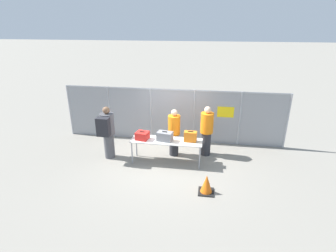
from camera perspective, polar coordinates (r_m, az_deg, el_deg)
name	(u,v)px	position (r m, az deg, el deg)	size (l,w,h in m)	color
ground_plane	(165,161)	(8.88, -0.64, -7.52)	(120.00, 120.00, 0.00)	gray
fence_section	(173,114)	(9.94, 0.99, 2.55)	(8.39, 0.07, 2.06)	#9EA0A5
inspection_table	(166,142)	(8.46, -0.33, -3.46)	(2.30, 0.66, 0.80)	silver
suitcase_red	(142,136)	(8.50, -5.61, -2.08)	(0.44, 0.42, 0.28)	red
suitcase_grey	(165,136)	(8.35, -0.69, -2.25)	(0.53, 0.38, 0.32)	slate
suitcase_orange	(190,137)	(8.32, 4.90, -2.30)	(0.40, 0.23, 0.35)	orange
traveler_hooded	(107,131)	(8.85, -13.10, -1.07)	(0.45, 0.70, 1.81)	#4C4C51
security_worker_near	(174,132)	(8.90, 1.32, -1.32)	(0.41, 0.41, 1.66)	#2D2D33
security_worker_far	(207,130)	(8.99, 8.40, -0.96)	(0.43, 0.43, 1.76)	#2D2D33
utility_trailer	(195,119)	(11.43, 5.79, 1.46)	(3.70, 2.10, 0.70)	#B2B2B7
traffic_cone	(206,185)	(7.32, 8.38, -12.52)	(0.43, 0.43, 0.53)	black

